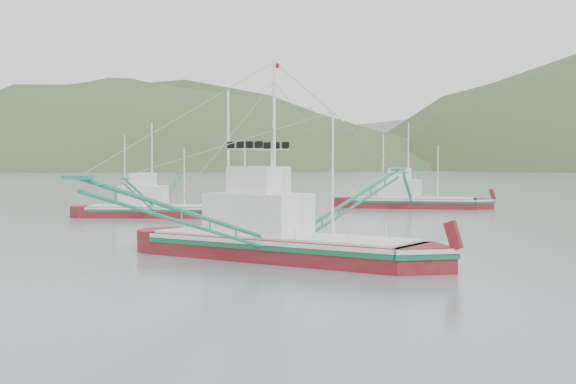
# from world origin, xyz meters

# --- Properties ---
(ground) EXTENTS (1200.00, 1200.00, 0.00)m
(ground) POSITION_xyz_m (0.00, 0.00, 0.00)
(ground) COLOR slate
(ground) RESTS_ON ground
(main_boat) EXTENTS (15.29, 25.93, 10.88)m
(main_boat) POSITION_xyz_m (1.06, -0.24, 2.18)
(main_boat) COLOR maroon
(main_boat) RESTS_ON ground
(bg_boat_left) EXTENTS (12.67, 22.05, 9.01)m
(bg_boat_left) POSITION_xyz_m (-16.88, 26.38, 1.51)
(bg_boat_left) COLOR maroon
(bg_boat_left) RESTS_ON ground
(bg_boat_far) EXTENTS (13.17, 23.82, 9.64)m
(bg_boat_far) POSITION_xyz_m (4.04, 44.90, 1.32)
(bg_boat_far) COLOR maroon
(bg_boat_far) RESTS_ON ground
(headland_left) EXTENTS (448.00, 308.00, 210.00)m
(headland_left) POSITION_xyz_m (-180.00, 360.00, 0.00)
(headland_left) COLOR #384C27
(headland_left) RESTS_ON ground
(ridge_distant) EXTENTS (960.00, 400.00, 240.00)m
(ridge_distant) POSITION_xyz_m (30.00, 560.00, 0.00)
(ridge_distant) COLOR slate
(ridge_distant) RESTS_ON ground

